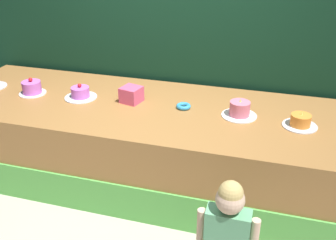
{
  "coord_description": "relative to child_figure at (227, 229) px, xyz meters",
  "views": [
    {
      "loc": [
        1.05,
        -2.52,
        2.39
      ],
      "look_at": [
        0.21,
        0.41,
        0.84
      ],
      "focal_mm": 41.21,
      "sensor_mm": 36.0,
      "label": 1
    }
  ],
  "objects": [
    {
      "name": "ground_plane",
      "position": [
        -0.9,
        0.62,
        -0.66
      ],
      "size": [
        12.0,
        12.0,
        0.0
      ],
      "primitive_type": "plane",
      "color": "#BCB29E"
    },
    {
      "name": "stage_platform",
      "position": [
        -0.9,
        1.31,
        -0.26
      ],
      "size": [
        4.39,
        1.4,
        0.82
      ],
      "color": "#9E6B38",
      "rests_on": "ground_plane"
    },
    {
      "name": "curtain_backdrop",
      "position": [
        -0.9,
        2.1,
        0.91
      ],
      "size": [
        5.06,
        0.08,
        3.14
      ],
      "primitive_type": "cube",
      "color": "#113823",
      "rests_on": "ground_plane"
    },
    {
      "name": "child_figure",
      "position": [
        0.0,
        0.0,
        0.0
      ],
      "size": [
        0.4,
        0.18,
        1.03
      ],
      "color": "#3F4C8C",
      "rests_on": "ground_plane"
    },
    {
      "name": "pink_box",
      "position": [
        -1.17,
        1.37,
        0.23
      ],
      "size": [
        0.22,
        0.22,
        0.15
      ],
      "primitive_type": "cube",
      "rotation": [
        0.0,
        0.0,
        -0.24
      ],
      "color": "#E75380",
      "rests_on": "stage_platform"
    },
    {
      "name": "donut",
      "position": [
        -0.63,
        1.37,
        0.18
      ],
      "size": [
        0.14,
        0.14,
        0.04
      ],
      "primitive_type": "torus",
      "color": "#3399D8",
      "rests_on": "stage_platform"
    },
    {
      "name": "cake_left",
      "position": [
        -2.23,
        1.28,
        0.22
      ],
      "size": [
        0.28,
        0.28,
        0.18
      ],
      "color": "white",
      "rests_on": "stage_platform"
    },
    {
      "name": "cake_center_left",
      "position": [
        -1.7,
        1.32,
        0.21
      ],
      "size": [
        0.33,
        0.33,
        0.15
      ],
      "color": "silver",
      "rests_on": "stage_platform"
    },
    {
      "name": "cake_center_right",
      "position": [
        -0.1,
        1.34,
        0.22
      ],
      "size": [
        0.32,
        0.32,
        0.17
      ],
      "color": "white",
      "rests_on": "stage_platform"
    },
    {
      "name": "cake_right",
      "position": [
        0.44,
        1.28,
        0.2
      ],
      "size": [
        0.3,
        0.3,
        0.14
      ],
      "color": "silver",
      "rests_on": "stage_platform"
    }
  ]
}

